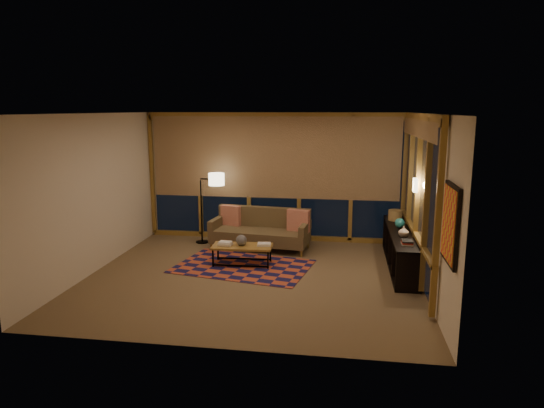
# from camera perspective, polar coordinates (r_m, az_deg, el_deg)

# --- Properties ---
(floor) EXTENTS (5.50, 5.00, 0.01)m
(floor) POSITION_cam_1_polar(r_m,az_deg,el_deg) (8.23, -2.28, -8.55)
(floor) COLOR brown
(floor) RESTS_ON ground
(ceiling) EXTENTS (5.50, 5.00, 0.01)m
(ceiling) POSITION_cam_1_polar(r_m,az_deg,el_deg) (7.75, -2.43, 10.60)
(ceiling) COLOR white
(ceiling) RESTS_ON walls
(walls) EXTENTS (5.51, 5.01, 2.70)m
(walls) POSITION_cam_1_polar(r_m,az_deg,el_deg) (7.88, -2.35, 0.73)
(walls) COLOR beige
(walls) RESTS_ON floor
(window_wall_back) EXTENTS (5.30, 0.16, 2.60)m
(window_wall_back) POSITION_cam_1_polar(r_m,az_deg,el_deg) (10.24, 0.22, 3.16)
(window_wall_back) COLOR #A77C2C
(window_wall_back) RESTS_ON walls
(window_wall_right) EXTENTS (0.16, 3.70, 2.60)m
(window_wall_right) POSITION_cam_1_polar(r_m,az_deg,el_deg) (8.42, 16.69, 0.94)
(window_wall_right) COLOR #A77C2C
(window_wall_right) RESTS_ON walls
(wall_art) EXTENTS (0.06, 0.74, 0.94)m
(wall_art) POSITION_cam_1_polar(r_m,az_deg,el_deg) (6.03, 20.18, -2.22)
(wall_art) COLOR red
(wall_art) RESTS_ON walls
(wall_sconce) EXTENTS (0.12, 0.18, 0.22)m
(wall_sconce) POSITION_cam_1_polar(r_m,az_deg,el_deg) (8.23, 16.49, 2.14)
(wall_sconce) COLOR #FFECBB
(wall_sconce) RESTS_ON walls
(sofa) EXTENTS (2.01, 1.01, 0.79)m
(sofa) POSITION_cam_1_polar(r_m,az_deg,el_deg) (9.71, -1.43, -3.03)
(sofa) COLOR brown
(sofa) RESTS_ON floor
(pillow_left) EXTENTS (0.44, 0.25, 0.42)m
(pillow_left) POSITION_cam_1_polar(r_m,az_deg,el_deg) (10.07, -4.85, -1.32)
(pillow_left) COLOR #AE0C02
(pillow_left) RESTS_ON sofa
(pillow_right) EXTENTS (0.46, 0.25, 0.44)m
(pillow_right) POSITION_cam_1_polar(r_m,az_deg,el_deg) (9.58, 3.13, -1.89)
(pillow_right) COLOR #AE0C02
(pillow_right) RESTS_ON sofa
(area_rug) EXTENTS (2.56, 1.95, 0.01)m
(area_rug) POSITION_cam_1_polar(r_m,az_deg,el_deg) (8.75, -3.44, -7.32)
(area_rug) COLOR #B6492B
(area_rug) RESTS_ON floor
(coffee_table) EXTENTS (1.09, 0.54, 0.36)m
(coffee_table) POSITION_cam_1_polar(r_m,az_deg,el_deg) (8.80, -3.52, -6.01)
(coffee_table) COLOR #A77C2C
(coffee_table) RESTS_ON floor
(book_stack_a) EXTENTS (0.23, 0.19, 0.06)m
(book_stack_a) POSITION_cam_1_polar(r_m,az_deg,el_deg) (8.78, -5.53, -4.67)
(book_stack_a) COLOR white
(book_stack_a) RESTS_ON coffee_table
(book_stack_b) EXTENTS (0.28, 0.23, 0.05)m
(book_stack_b) POSITION_cam_1_polar(r_m,az_deg,el_deg) (8.72, -0.95, -4.77)
(book_stack_b) COLOR white
(book_stack_b) RESTS_ON coffee_table
(ceramic_pot) EXTENTS (0.24, 0.24, 0.20)m
(ceramic_pot) POSITION_cam_1_polar(r_m,az_deg,el_deg) (8.74, -3.62, -4.25)
(ceramic_pot) COLOR black
(ceramic_pot) RESTS_ON coffee_table
(floor_lamp) EXTENTS (0.51, 0.34, 1.49)m
(floor_lamp) POSITION_cam_1_polar(r_m,az_deg,el_deg) (10.19, -8.32, -0.45)
(floor_lamp) COLOR black
(floor_lamp) RESTS_ON floor
(bookshelf) EXTENTS (0.40, 2.61, 0.65)m
(bookshelf) POSITION_cam_1_polar(r_m,az_deg,el_deg) (8.93, 14.83, -5.14)
(bookshelf) COLOR black
(bookshelf) RESTS_ON floor
(basket) EXTENTS (0.34, 0.34, 0.20)m
(basket) POSITION_cam_1_polar(r_m,az_deg,el_deg) (9.66, 14.31, -1.28)
(basket) COLOR olive
(basket) RESTS_ON bookshelf
(teal_bowl) EXTENTS (0.21, 0.21, 0.18)m
(teal_bowl) POSITION_cam_1_polar(r_m,az_deg,el_deg) (9.07, 14.79, -2.18)
(teal_bowl) COLOR teal
(teal_bowl) RESTS_ON bookshelf
(vase) EXTENTS (0.21, 0.21, 0.18)m
(vase) POSITION_cam_1_polar(r_m,az_deg,el_deg) (8.47, 15.23, -3.13)
(vase) COLOR tan
(vase) RESTS_ON bookshelf
(shelf_book_stack) EXTENTS (0.18, 0.25, 0.07)m
(shelf_book_stack) POSITION_cam_1_polar(r_m,az_deg,el_deg) (8.01, 15.60, -4.37)
(shelf_book_stack) COLOR white
(shelf_book_stack) RESTS_ON bookshelf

